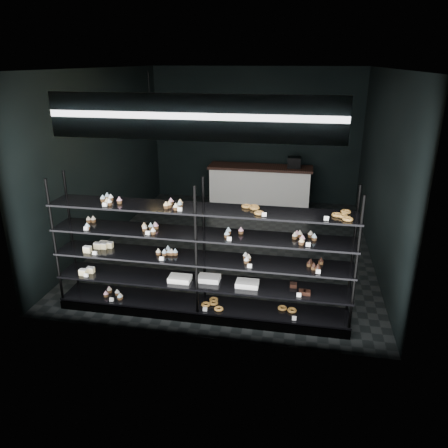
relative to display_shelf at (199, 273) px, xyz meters
name	(u,v)px	position (x,y,z in m)	size (l,w,h in m)	color
room	(235,163)	(0.09, 2.45, 0.97)	(5.01, 6.01, 3.20)	black
display_shelf	(199,273)	(0.00, 0.00, 0.00)	(4.00, 0.50, 1.91)	black
signage	(192,117)	(0.09, -0.48, 2.12)	(3.30, 0.05, 0.50)	#0D0C3E
pendant_lamp	(151,121)	(-1.06, 1.37, 1.82)	(0.29, 0.29, 0.88)	black
service_counter	(260,186)	(0.30, 4.95, -0.13)	(2.44, 0.65, 1.23)	white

